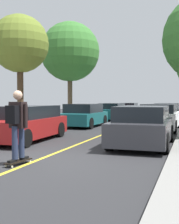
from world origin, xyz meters
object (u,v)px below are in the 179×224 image
(street_tree_left_near, at_px, (70,52))
(skateboarder, at_px, (17,121))
(parked_car_right_near, at_px, (160,117))
(parked_car_right_nearest, at_px, (143,126))
(parked_car_right_far, at_px, (168,113))
(skateboard, at_px, (18,161))
(parked_car_left_far, at_px, (111,112))
(street_tree_left_nearest, at_px, (20,44))
(parked_car_left_near, at_px, (84,115))
(parked_car_left_farthest, at_px, (128,109))
(parked_car_left_nearest, at_px, (27,123))

(street_tree_left_near, bearing_deg, skateboarder, -72.26)
(parked_car_right_near, bearing_deg, street_tree_left_near, 153.00)
(parked_car_right_nearest, height_order, parked_car_right_far, parked_car_right_nearest)
(skateboarder, bearing_deg, parked_car_right_far, 80.97)
(parked_car_right_near, relative_size, skateboard, 5.17)
(street_tree_left_near, xyz_separation_m, skateboard, (4.27, -13.29, -4.95))
(parked_car_left_far, xyz_separation_m, street_tree_left_near, (-2.17, -3.37, 4.38))
(parked_car_left_far, bearing_deg, parked_car_right_nearest, -70.23)
(street_tree_left_nearest, relative_size, skateboarder, 3.32)
(skateboard, distance_m, skateboarder, 1.01)
(parked_car_left_near, relative_size, parked_car_left_farthest, 1.00)
(parked_car_left_nearest, distance_m, parked_car_left_far, 12.81)
(parked_car_right_far, bearing_deg, parked_car_left_farthest, 119.93)
(parked_car_left_near, distance_m, parked_car_right_far, 6.83)
(parked_car_right_near, height_order, skateboard, parked_car_right_near)
(parked_car_left_far, distance_m, skateboard, 16.80)
(parked_car_right_near, bearing_deg, street_tree_left_nearest, -155.43)
(parked_car_left_nearest, xyz_separation_m, skateboarder, (2.09, -3.88, 0.41))
(parked_car_right_near, bearing_deg, parked_car_left_near, 175.13)
(parked_car_left_farthest, height_order, parked_car_right_far, parked_car_right_far)
(parked_car_left_near, xyz_separation_m, parked_car_left_far, (-0.00, 6.40, -0.02))
(parked_car_right_near, relative_size, skateboarder, 2.55)
(parked_car_right_far, bearing_deg, parked_car_left_far, 164.10)
(parked_car_left_nearest, distance_m, parked_car_right_far, 12.38)
(skateboard, bearing_deg, parked_car_left_nearest, 118.55)
(parked_car_right_nearest, distance_m, skateboarder, 4.76)
(street_tree_left_nearest, height_order, street_tree_left_near, street_tree_left_near)
(parked_car_left_near, relative_size, skateboard, 4.76)
(parked_car_left_nearest, distance_m, parked_car_left_farthest, 19.39)
(parked_car_left_farthest, distance_m, parked_car_right_far, 9.09)
(parked_car_left_farthest, relative_size, parked_car_right_nearest, 0.99)
(parked_car_left_farthest, height_order, skateboarder, skateboarder)
(parked_car_right_near, height_order, street_tree_left_near, street_tree_left_near)
(street_tree_left_nearest, xyz_separation_m, street_tree_left_near, (0.00, 6.49, 0.60))
(parked_car_left_farthest, distance_m, skateboard, 23.34)
(parked_car_right_nearest, relative_size, skateboarder, 2.36)
(parked_car_right_near, xyz_separation_m, skateboarder, (-2.45, -9.91, 0.40))
(parked_car_left_farthest, xyz_separation_m, skateboard, (2.09, -23.24, -0.55))
(parked_car_left_nearest, xyz_separation_m, parked_car_left_farthest, (0.00, 19.39, -0.05))
(parked_car_left_near, bearing_deg, parked_car_left_nearest, -90.02)
(parked_car_left_nearest, bearing_deg, parked_car_right_nearest, 2.33)
(skateboard, bearing_deg, parked_car_left_near, 101.52)
(street_tree_left_nearest, distance_m, skateboarder, 8.72)
(parked_car_right_near, xyz_separation_m, parked_car_right_far, (-0.00, 5.49, -0.01))
(parked_car_left_farthest, distance_m, street_tree_left_nearest, 17.01)
(parked_car_right_near, relative_size, parked_car_right_far, 1.04)
(parked_car_left_nearest, relative_size, parked_car_left_far, 0.95)
(parked_car_left_far, bearing_deg, parked_car_left_nearest, -90.01)
(parked_car_left_nearest, xyz_separation_m, parked_car_left_near, (0.00, 6.41, -0.01))
(parked_car_left_far, relative_size, skateboarder, 2.67)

